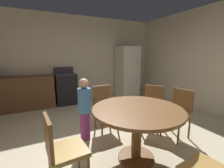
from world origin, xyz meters
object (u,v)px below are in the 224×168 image
at_px(refrigerator, 127,72).
at_px(person_child, 85,108).
at_px(chair_north, 105,105).
at_px(chair_east, 178,110).
at_px(dining_table, 137,119).
at_px(chair_northeast, 152,104).
at_px(oven_range, 66,88).
at_px(chair_west, 61,148).

xyz_separation_m(refrigerator, person_child, (-2.21, -2.20, -0.30)).
relative_size(chair_north, person_child, 0.80).
relative_size(chair_east, chair_north, 1.00).
distance_m(dining_table, chair_east, 1.04).
bearing_deg(person_child, chair_north, 82.13).
bearing_deg(dining_table, chair_north, 92.54).
height_order(refrigerator, chair_northeast, refrigerator).
height_order(dining_table, chair_north, chair_north).
height_order(oven_range, refrigerator, refrigerator).
xyz_separation_m(chair_east, chair_northeast, (-0.20, 0.46, 0.00)).
height_order(chair_north, person_child, person_child).
relative_size(oven_range, chair_north, 1.26).
distance_m(refrigerator, person_child, 3.14).
bearing_deg(chair_east, chair_west, -2.59).
height_order(chair_northeast, chair_west, same).
distance_m(oven_range, person_child, 2.26).
xyz_separation_m(chair_east, chair_north, (-1.07, 0.86, 0.00)).
distance_m(chair_east, person_child, 1.67).
height_order(refrigerator, dining_table, refrigerator).
relative_size(chair_east, chair_west, 1.00).
relative_size(oven_range, person_child, 1.01).
bearing_deg(chair_northeast, refrigerator, -147.74).
relative_size(chair_east, person_child, 0.80).
height_order(oven_range, chair_north, oven_range).
height_order(refrigerator, chair_north, refrigerator).
xyz_separation_m(oven_range, chair_north, (0.40, -2.05, 0.03)).
distance_m(refrigerator, chair_west, 4.16).
relative_size(chair_west, person_child, 0.80).
xyz_separation_m(oven_range, person_child, (-0.06, -2.26, 0.11)).
bearing_deg(chair_west, person_child, 55.77).
xyz_separation_m(dining_table, chair_northeast, (0.82, 0.63, -0.10)).
xyz_separation_m(refrigerator, chair_east, (-0.68, -2.86, -0.38)).
relative_size(dining_table, chair_north, 1.43).
bearing_deg(chair_northeast, dining_table, -0.00).
bearing_deg(dining_table, chair_northeast, 37.55).
distance_m(chair_north, chair_west, 1.49).
bearing_deg(chair_northeast, person_child, -45.98).
bearing_deg(oven_range, chair_north, -78.88).
xyz_separation_m(chair_north, chair_northeast, (0.87, -0.40, 0.00)).
bearing_deg(chair_east, chair_north, -48.53).
xyz_separation_m(oven_range, chair_east, (1.47, -2.91, 0.03)).
xyz_separation_m(dining_table, chair_west, (-1.03, -0.08, -0.10)).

